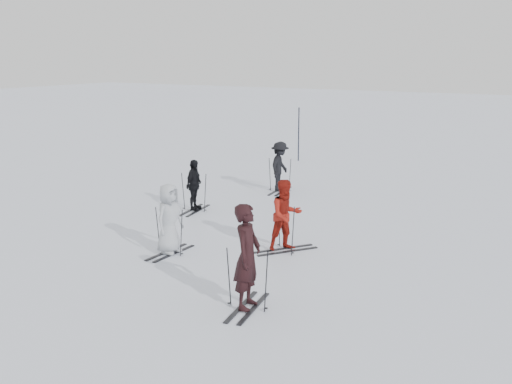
% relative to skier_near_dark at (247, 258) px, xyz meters
% --- Properties ---
extents(ground, '(120.00, 120.00, 0.00)m').
position_rel_skier_near_dark_xyz_m(ground, '(-2.57, 3.72, -0.97)').
color(ground, silver).
rests_on(ground, ground).
extents(skier_near_dark, '(0.59, 0.78, 1.94)m').
position_rel_skier_near_dark_xyz_m(skier_near_dark, '(0.00, 0.00, 0.00)').
color(skier_near_dark, black).
rests_on(skier_near_dark, ground).
extents(skier_red, '(0.99, 1.03, 1.68)m').
position_rel_skier_near_dark_xyz_m(skier_red, '(-1.01, 3.43, -0.13)').
color(skier_red, maroon).
rests_on(skier_red, ground).
extents(skier_grey, '(0.52, 0.80, 1.63)m').
position_rel_skier_near_dark_xyz_m(skier_grey, '(-3.24, 1.89, -0.16)').
color(skier_grey, '#A6AAAF').
rests_on(skier_grey, ground).
extents(skier_uphill_left, '(0.52, 0.93, 1.50)m').
position_rel_skier_near_dark_xyz_m(skier_uphill_left, '(-5.14, 5.51, -0.22)').
color(skier_uphill_left, black).
rests_on(skier_uphill_left, ground).
extents(skier_uphill_far, '(0.77, 1.15, 1.65)m').
position_rel_skier_near_dark_xyz_m(skier_uphill_far, '(-4.23, 9.14, -0.14)').
color(skier_uphill_far, black).
rests_on(skier_uphill_far, ground).
extents(skis_near_dark, '(1.75, 1.15, 1.18)m').
position_rel_skier_near_dark_xyz_m(skis_near_dark, '(0.00, 0.00, -0.38)').
color(skis_near_dark, black).
rests_on(skis_near_dark, ground).
extents(skis_red, '(1.81, 1.63, 1.18)m').
position_rel_skier_near_dark_xyz_m(skis_red, '(-1.01, 3.43, -0.38)').
color(skis_red, black).
rests_on(skis_red, ground).
extents(skis_grey, '(1.54, 0.83, 1.12)m').
position_rel_skier_near_dark_xyz_m(skis_grey, '(-3.24, 1.89, -0.41)').
color(skis_grey, black).
rests_on(skis_grey, ground).
extents(skis_uphill_left, '(1.72, 1.12, 1.16)m').
position_rel_skier_near_dark_xyz_m(skis_uphill_left, '(-5.14, 5.51, -0.39)').
color(skis_uphill_left, black).
rests_on(skis_uphill_left, ground).
extents(skis_uphill_far, '(1.70, 1.08, 1.16)m').
position_rel_skier_near_dark_xyz_m(skis_uphill_far, '(-4.23, 9.14, -0.39)').
color(skis_uphill_far, black).
rests_on(skis_uphill_far, ground).
extents(piste_marker, '(0.06, 0.06, 2.28)m').
position_rel_skier_near_dark_xyz_m(piste_marker, '(-6.44, 14.96, 0.17)').
color(piste_marker, black).
rests_on(piste_marker, ground).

